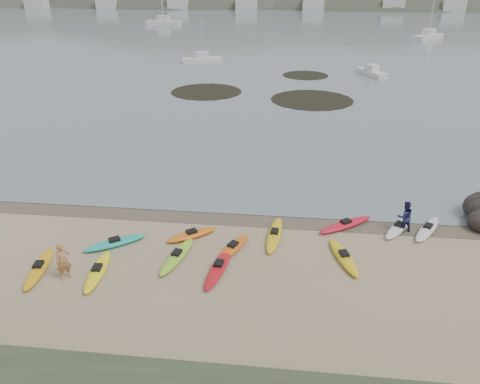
# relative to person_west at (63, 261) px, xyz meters

# --- Properties ---
(ground) EXTENTS (600.00, 600.00, 0.00)m
(ground) POSITION_rel_person_west_xyz_m (7.47, 7.18, -0.95)
(ground) COLOR tan
(ground) RESTS_ON ground
(wet_sand) EXTENTS (60.00, 60.00, 0.00)m
(wet_sand) POSITION_rel_person_west_xyz_m (7.47, 6.88, -0.94)
(wet_sand) COLOR brown
(wet_sand) RESTS_ON ground
(kayaks) EXTENTS (21.38, 9.44, 0.34)m
(kayaks) POSITION_rel_person_west_xyz_m (8.04, 3.47, -0.78)
(kayaks) COLOR red
(kayaks) RESTS_ON ground
(person_west) EXTENTS (0.81, 0.81, 1.90)m
(person_west) POSITION_rel_person_west_xyz_m (0.00, 0.00, 0.00)
(person_west) COLOR #B87D49
(person_west) RESTS_ON ground
(person_east) EXTENTS (1.06, 0.93, 1.83)m
(person_east) POSITION_rel_person_west_xyz_m (16.70, 6.31, -0.04)
(person_east) COLOR #1C1E51
(person_east) RESTS_ON ground
(kelp_mats) EXTENTS (21.04, 20.63, 0.04)m
(kelp_mats) POSITION_rel_person_west_xyz_m (7.80, 37.89, -0.92)
(kelp_mats) COLOR black
(kelp_mats) RESTS_ON water
(moored_boats) EXTENTS (90.92, 72.00, 1.24)m
(moored_boats) POSITION_rel_person_west_xyz_m (15.68, 90.88, -0.40)
(moored_boats) COLOR silver
(moored_boats) RESTS_ON ground
(far_hills) EXTENTS (550.00, 135.00, 80.00)m
(far_hills) POSITION_rel_person_west_xyz_m (46.85, 201.15, -16.88)
(far_hills) COLOR #384235
(far_hills) RESTS_ON ground
(far_town) EXTENTS (199.00, 5.00, 4.00)m
(far_town) POSITION_rel_person_west_xyz_m (13.47, 152.18, 1.05)
(far_town) COLOR beige
(far_town) RESTS_ON ground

